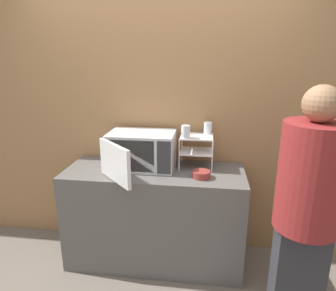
{
  "coord_description": "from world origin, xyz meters",
  "views": [
    {
      "loc": [
        0.45,
        -2.09,
        1.84
      ],
      "look_at": [
        0.12,
        0.33,
        1.11
      ],
      "focal_mm": 32.0,
      "sensor_mm": 36.0,
      "label": 1
    }
  ],
  "objects_px": {
    "microwave": "(141,151)",
    "dish_rack": "(196,145)",
    "glass_front_left": "(186,132)",
    "glass_back_right": "(208,128)",
    "bowl": "(201,174)",
    "person": "(307,203)"
  },
  "relations": [
    {
      "from": "microwave",
      "to": "dish_rack",
      "type": "relative_size",
      "value": 2.43
    },
    {
      "from": "glass_front_left",
      "to": "glass_back_right",
      "type": "relative_size",
      "value": 1.0
    },
    {
      "from": "dish_rack",
      "to": "microwave",
      "type": "bearing_deg",
      "value": -169.14
    },
    {
      "from": "dish_rack",
      "to": "glass_back_right",
      "type": "height_order",
      "value": "glass_back_right"
    },
    {
      "from": "microwave",
      "to": "glass_back_right",
      "type": "height_order",
      "value": "glass_back_right"
    },
    {
      "from": "glass_front_left",
      "to": "bowl",
      "type": "xyz_separation_m",
      "value": [
        0.15,
        -0.17,
        -0.31
      ]
    },
    {
      "from": "dish_rack",
      "to": "glass_back_right",
      "type": "relative_size",
      "value": 2.69
    },
    {
      "from": "bowl",
      "to": "glass_front_left",
      "type": "bearing_deg",
      "value": 130.15
    },
    {
      "from": "glass_front_left",
      "to": "bowl",
      "type": "relative_size",
      "value": 0.74
    },
    {
      "from": "glass_back_right",
      "to": "microwave",
      "type": "bearing_deg",
      "value": -163.11
    },
    {
      "from": "dish_rack",
      "to": "bowl",
      "type": "height_order",
      "value": "dish_rack"
    },
    {
      "from": "dish_rack",
      "to": "person",
      "type": "xyz_separation_m",
      "value": [
        0.75,
        -0.68,
        -0.16
      ]
    },
    {
      "from": "dish_rack",
      "to": "glass_front_left",
      "type": "height_order",
      "value": "glass_front_left"
    },
    {
      "from": "microwave",
      "to": "glass_front_left",
      "type": "bearing_deg",
      "value": 2.24
    },
    {
      "from": "glass_back_right",
      "to": "bowl",
      "type": "bearing_deg",
      "value": -96.59
    },
    {
      "from": "microwave",
      "to": "glass_back_right",
      "type": "relative_size",
      "value": 6.55
    },
    {
      "from": "glass_front_left",
      "to": "glass_back_right",
      "type": "height_order",
      "value": "same"
    },
    {
      "from": "microwave",
      "to": "bowl",
      "type": "xyz_separation_m",
      "value": [
        0.54,
        -0.16,
        -0.13
      ]
    },
    {
      "from": "bowl",
      "to": "person",
      "type": "height_order",
      "value": "person"
    },
    {
      "from": "glass_back_right",
      "to": "bowl",
      "type": "distance_m",
      "value": 0.46
    },
    {
      "from": "glass_back_right",
      "to": "person",
      "type": "relative_size",
      "value": 0.06
    },
    {
      "from": "microwave",
      "to": "person",
      "type": "xyz_separation_m",
      "value": [
        1.23,
        -0.59,
        -0.12
      ]
    }
  ]
}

